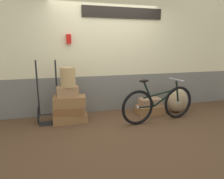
% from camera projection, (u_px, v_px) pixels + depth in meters
% --- Properties ---
extents(ground, '(9.64, 5.20, 0.06)m').
position_uv_depth(ground, '(116.00, 122.00, 4.42)').
color(ground, '#513823').
extents(station_building, '(7.64, 0.74, 2.91)m').
position_uv_depth(station_building, '(106.00, 51.00, 4.91)').
color(station_building, slate).
rests_on(station_building, ground).
extents(suitcase_0, '(0.70, 0.42, 0.18)m').
position_uv_depth(suitcase_0, '(70.00, 118.00, 4.34)').
color(suitcase_0, olive).
rests_on(suitcase_0, ground).
extents(suitcase_1, '(0.63, 0.43, 0.16)m').
position_uv_depth(suitcase_1, '(68.00, 110.00, 4.28)').
color(suitcase_1, brown).
rests_on(suitcase_1, suitcase_0).
extents(suitcase_2, '(0.68, 0.43, 0.22)m').
position_uv_depth(suitcase_2, '(70.00, 101.00, 4.24)').
color(suitcase_2, olive).
rests_on(suitcase_2, suitcase_1).
extents(suitcase_3, '(0.44, 0.28, 0.20)m').
position_uv_depth(suitcase_3, '(67.00, 91.00, 4.23)').
color(suitcase_3, '#9E754C').
rests_on(suitcase_3, suitcase_2).
extents(suitcase_4, '(0.62, 0.36, 0.21)m').
position_uv_depth(suitcase_4, '(150.00, 110.00, 4.82)').
color(suitcase_4, olive).
rests_on(suitcase_4, ground).
extents(suitcase_5, '(0.49, 0.31, 0.16)m').
position_uv_depth(suitcase_5, '(150.00, 102.00, 4.83)').
color(suitcase_5, '#937051').
rests_on(suitcase_5, suitcase_4).
extents(wicker_basket, '(0.30, 0.30, 0.39)m').
position_uv_depth(wicker_basket, '(68.00, 77.00, 4.16)').
color(wicker_basket, tan).
rests_on(wicker_basket, suitcase_3).
extents(luggage_trolley, '(0.46, 0.39, 1.30)m').
position_uv_depth(luggage_trolley, '(49.00, 109.00, 4.28)').
color(luggage_trolley, black).
rests_on(luggage_trolley, ground).
extents(burlap_sack, '(0.49, 0.41, 0.58)m').
position_uv_depth(burlap_sack, '(177.00, 100.00, 4.96)').
color(burlap_sack, tan).
rests_on(burlap_sack, ground).
extents(bicycle, '(1.72, 0.46, 0.92)m').
position_uv_depth(bicycle, '(159.00, 104.00, 4.33)').
color(bicycle, black).
rests_on(bicycle, ground).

